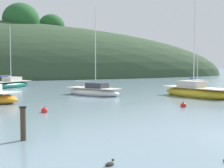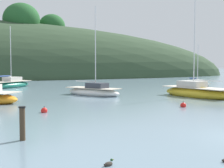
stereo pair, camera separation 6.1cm
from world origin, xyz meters
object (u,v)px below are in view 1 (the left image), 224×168
duck_straggler (110,164)px  sailboat_cream_ketch (196,92)px  sailboat_red_portside (10,84)px  sailboat_yellow_far (196,84)px  jetty_piling (23,123)px  sailboat_white_near (94,91)px  mooring_buoy_outer (183,105)px  mooring_buoy_inner (44,111)px

duck_straggler → sailboat_cream_ketch: bearing=50.2°
sailboat_red_portside → sailboat_cream_ketch: (17.55, -19.01, 0.02)m
sailboat_yellow_far → jetty_piling: sailboat_yellow_far is taller
sailboat_white_near → mooring_buoy_outer: sailboat_white_near is taller
duck_straggler → sailboat_yellow_far: bearing=52.8°
sailboat_yellow_far → jetty_piling: size_ratio=4.27×
sailboat_yellow_far → mooring_buoy_inner: 30.10m
sailboat_white_near → mooring_buoy_inner: bearing=-120.8°
sailboat_red_portside → sailboat_cream_ketch: sailboat_cream_ketch is taller
sailboat_white_near → jetty_piling: bearing=-113.8°
sailboat_white_near → mooring_buoy_outer: size_ratio=17.40×
sailboat_yellow_far → mooring_buoy_inner: size_ratio=11.54×
sailboat_yellow_far → sailboat_white_near: sailboat_white_near is taller
sailboat_red_portside → sailboat_white_near: bearing=-60.1°
sailboat_red_portside → mooring_buoy_inner: sailboat_red_portside is taller
sailboat_red_portside → mooring_buoy_inner: bearing=-85.4°
mooring_buoy_inner → sailboat_yellow_far: bearing=37.7°
sailboat_yellow_far → duck_straggler: 38.20m
sailboat_yellow_far → sailboat_white_near: bearing=-155.7°
mooring_buoy_inner → mooring_buoy_outer: 10.33m
sailboat_white_near → sailboat_cream_ketch: 10.44m
sailboat_white_near → sailboat_red_portside: 16.52m
mooring_buoy_inner → duck_straggler: bearing=-86.6°
sailboat_red_portside → mooring_buoy_outer: sailboat_red_portside is taller
sailboat_white_near → sailboat_cream_ketch: (9.33, -4.68, 0.06)m
mooring_buoy_inner → mooring_buoy_outer: (10.31, -0.54, 0.00)m
sailboat_red_portside → mooring_buoy_inner: 24.84m
mooring_buoy_outer → sailboat_white_near: bearing=110.5°
sailboat_white_near → mooring_buoy_outer: (4.09, -10.97, -0.28)m
sailboat_cream_ketch → mooring_buoy_inner: (-15.55, -5.75, -0.34)m
mooring_buoy_inner → sailboat_white_near: bearing=59.2°
sailboat_white_near → duck_straggler: size_ratio=23.14×
sailboat_red_portside → jetty_piling: bearing=-89.5°
sailboat_white_near → sailboat_cream_ketch: sailboat_cream_ketch is taller
mooring_buoy_outer → duck_straggler: mooring_buoy_outer is taller
jetty_piling → mooring_buoy_outer: bearing=30.5°
sailboat_yellow_far → mooring_buoy_inner: bearing=-142.3°
jetty_piling → sailboat_yellow_far: bearing=45.5°
mooring_buoy_outer → sailboat_red_portside: bearing=116.0°
sailboat_cream_ketch → jetty_piling: 21.88m
sailboat_yellow_far → sailboat_red_portside: size_ratio=0.71×
sailboat_cream_ketch → sailboat_red_portside: bearing=132.7°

